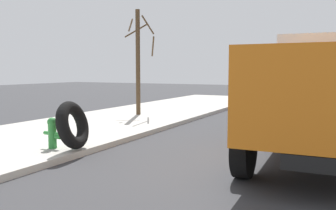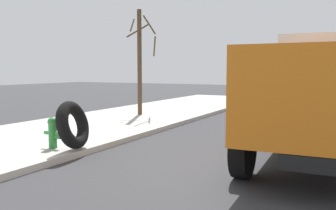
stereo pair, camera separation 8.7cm
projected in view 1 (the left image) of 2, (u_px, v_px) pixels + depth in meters
name	position (u px, v px, depth m)	size (l,w,h in m)	color
ground_plane	(262.00, 172.00, 7.14)	(80.00, 80.00, 0.00)	#38383A
sidewalk_curb	(29.00, 139.00, 10.07)	(36.00, 5.00, 0.15)	#BCB7AD
fire_hydrant	(52.00, 132.00, 8.55)	(0.22, 0.50, 0.74)	#2D8438
loose_tire	(73.00, 125.00, 8.34)	(1.14, 1.14, 0.29)	black
dump_truck_orange	(323.00, 87.00, 8.34)	(7.10, 3.03, 3.00)	orange
dump_truck_blue	(301.00, 77.00, 20.68)	(7.02, 2.84, 3.00)	#1E3899
dump_truck_gray	(318.00, 75.00, 28.11)	(7.04, 2.89, 3.00)	slate
dump_truck_green	(334.00, 74.00, 37.24)	(7.00, 2.81, 3.00)	#237033
bare_tree	(139.00, 59.00, 14.90)	(1.38, 1.59, 4.34)	#4C3823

